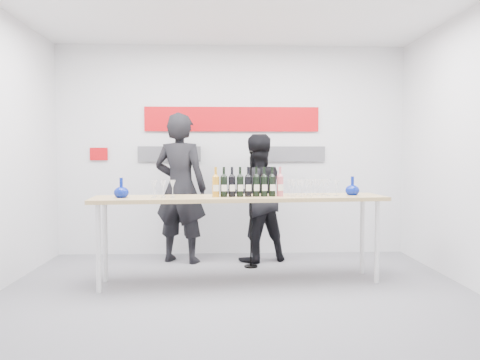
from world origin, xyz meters
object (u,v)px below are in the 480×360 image
(presenter_left, at_px, (180,188))
(presenter_right, at_px, (256,198))
(tasting_table, at_px, (240,203))
(mic_stand, at_px, (251,232))

(presenter_left, relative_size, presenter_right, 1.16)
(tasting_table, distance_m, presenter_right, 1.09)
(presenter_right, height_order, mic_stand, presenter_right)
(tasting_table, xyz_separation_m, presenter_left, (-0.76, 1.04, 0.09))
(presenter_left, bearing_deg, tasting_table, 145.53)
(tasting_table, height_order, presenter_left, presenter_left)
(tasting_table, relative_size, presenter_left, 1.65)
(mic_stand, bearing_deg, tasting_table, -109.72)
(tasting_table, relative_size, mic_stand, 2.20)
(tasting_table, bearing_deg, mic_stand, 72.20)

